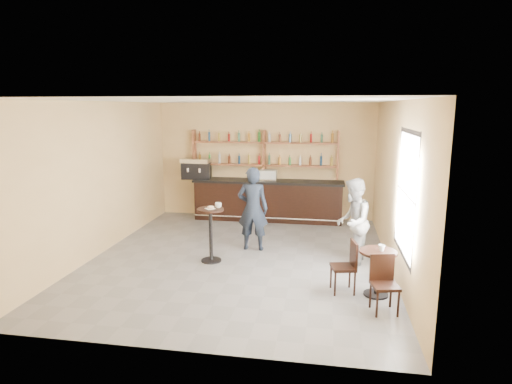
% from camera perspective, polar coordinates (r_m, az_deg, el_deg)
% --- Properties ---
extents(floor, '(7.00, 7.00, 0.00)m').
position_cam_1_polar(floor, '(8.98, -2.13, -8.80)').
color(floor, slate).
rests_on(floor, ground).
extents(ceiling, '(7.00, 7.00, 0.00)m').
position_cam_1_polar(ceiling, '(8.44, -2.29, 12.07)').
color(ceiling, white).
rests_on(ceiling, wall_back).
extents(wall_back, '(7.00, 0.00, 7.00)m').
position_cam_1_polar(wall_back, '(11.97, 1.19, 4.17)').
color(wall_back, '#E1BC80').
rests_on(wall_back, floor).
extents(wall_front, '(7.00, 0.00, 7.00)m').
position_cam_1_polar(wall_front, '(5.27, -9.94, -5.23)').
color(wall_front, '#E1BC80').
rests_on(wall_front, floor).
extents(wall_left, '(0.00, 7.00, 7.00)m').
position_cam_1_polar(wall_left, '(9.62, -19.99, 1.74)').
color(wall_left, '#E1BC80').
rests_on(wall_left, floor).
extents(wall_right, '(0.00, 7.00, 7.00)m').
position_cam_1_polar(wall_right, '(8.49, 18.05, 0.66)').
color(wall_right, '#E1BC80').
rests_on(wall_right, floor).
extents(window_pane, '(0.00, 2.00, 2.00)m').
position_cam_1_polar(window_pane, '(7.31, 19.40, -0.27)').
color(window_pane, white).
rests_on(window_pane, wall_right).
extents(window_frame, '(0.04, 1.70, 2.10)m').
position_cam_1_polar(window_frame, '(7.30, 19.35, -0.27)').
color(window_frame, black).
rests_on(window_frame, wall_right).
extents(shelf_unit, '(4.00, 0.26, 1.40)m').
position_cam_1_polar(shelf_unit, '(11.82, 1.10, 5.10)').
color(shelf_unit, brown).
rests_on(shelf_unit, wall_back).
extents(liquor_bottles, '(3.68, 0.10, 1.00)m').
position_cam_1_polar(liquor_bottles, '(11.81, 1.10, 5.92)').
color(liquor_bottles, '#8C5919').
rests_on(liquor_bottles, shelf_unit).
extents(bar_counter, '(4.11, 0.80, 1.11)m').
position_cam_1_polar(bar_counter, '(11.79, 1.62, -1.10)').
color(bar_counter, black).
rests_on(bar_counter, floor).
extents(espresso_machine, '(0.84, 0.60, 0.56)m').
position_cam_1_polar(espresso_machine, '(12.08, -7.94, 3.13)').
color(espresso_machine, black).
rests_on(espresso_machine, bar_counter).
extents(pastry_case, '(0.52, 0.44, 0.28)m').
position_cam_1_polar(pastry_case, '(11.66, 1.65, 2.25)').
color(pastry_case, silver).
rests_on(pastry_case, bar_counter).
extents(pedestal_table, '(0.71, 0.71, 1.10)m').
position_cam_1_polar(pedestal_table, '(8.69, -6.05, -5.74)').
color(pedestal_table, black).
rests_on(pedestal_table, floor).
extents(napkin, '(0.24, 0.24, 0.00)m').
position_cam_1_polar(napkin, '(8.54, -6.12, -2.20)').
color(napkin, white).
rests_on(napkin, pedestal_table).
extents(donut, '(0.17, 0.17, 0.05)m').
position_cam_1_polar(donut, '(8.52, -6.08, -2.06)').
color(donut, '#D2844D').
rests_on(donut, napkin).
extents(cup_pedestal, '(0.17, 0.17, 0.11)m').
position_cam_1_polar(cup_pedestal, '(8.59, -5.05, -1.76)').
color(cup_pedestal, white).
rests_on(cup_pedestal, pedestal_table).
extents(man_main, '(0.68, 0.45, 1.83)m').
position_cam_1_polar(man_main, '(9.27, -0.43, -2.25)').
color(man_main, black).
rests_on(man_main, floor).
extents(cafe_table, '(0.66, 0.66, 0.77)m').
position_cam_1_polar(cafe_table, '(7.45, 15.83, -10.37)').
color(cafe_table, black).
rests_on(cafe_table, floor).
extents(cup_cafe, '(0.12, 0.12, 0.10)m').
position_cam_1_polar(cup_cafe, '(7.31, 16.41, -7.17)').
color(cup_cafe, white).
rests_on(cup_cafe, cafe_table).
extents(chair_west, '(0.46, 0.46, 0.89)m').
position_cam_1_polar(chair_west, '(7.43, 11.54, -9.74)').
color(chair_west, black).
rests_on(chair_west, floor).
extents(chair_south, '(0.45, 0.45, 0.88)m').
position_cam_1_polar(chair_south, '(6.89, 16.81, -11.80)').
color(chair_south, black).
rests_on(chair_south, floor).
extents(patron_second, '(0.80, 0.95, 1.73)m').
position_cam_1_polar(patron_second, '(8.63, 12.78, -3.89)').
color(patron_second, gray).
rests_on(patron_second, floor).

